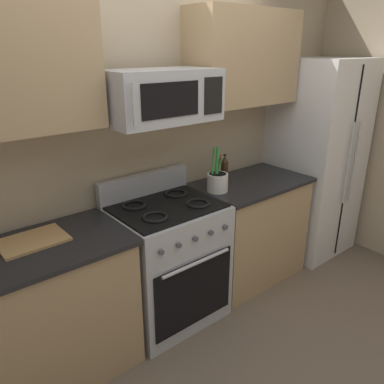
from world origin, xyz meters
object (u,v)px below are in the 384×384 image
Objects in this scene: microwave at (161,96)px; refrigerator at (315,159)px; cutting_board at (33,241)px; utensil_crock at (217,181)px; bottle_soy at (224,169)px; range_oven at (168,261)px.

refrigerator is at bearing -1.41° from microwave.
cutting_board is (-2.68, 0.10, -0.02)m from refrigerator.
microwave reaches higher than cutting_board.
utensil_crock is 0.25m from bottle_soy.
refrigerator is at bearing -8.62° from bottle_soy.
microwave reaches higher than utensil_crock.
range_oven is 0.58× the size of refrigerator.
refrigerator is 1.09m from bottle_soy.
range_oven is at bearing 179.45° from refrigerator.
refrigerator is at bearing -1.22° from utensil_crock.
refrigerator reaches higher than range_oven.
microwave is at bearing 178.59° from refrigerator.
microwave is 0.97m from bottle_soy.
utensil_crock is 0.93× the size of cutting_board.
utensil_crock is 1.40m from cutting_board.
microwave is 1.17m from cutting_board.
bottle_soy is (-1.08, 0.16, 0.08)m from refrigerator.
cutting_board is 1.61m from bottle_soy.
refrigerator is 5.04× the size of cutting_board.
range_oven is 4.71× the size of bottle_soy.
range_oven is 1.84m from refrigerator.
microwave is at bearing -3.39° from cutting_board.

